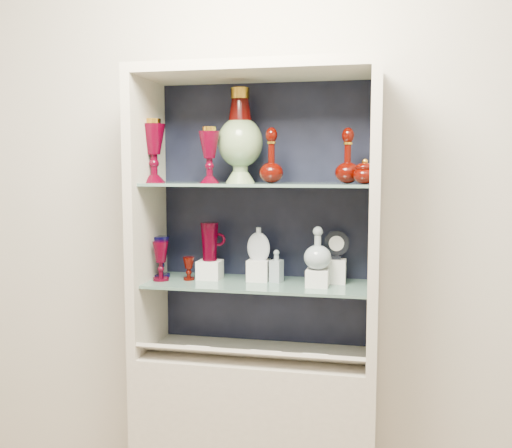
% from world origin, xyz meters
% --- Properties ---
extents(wall_back, '(3.50, 0.02, 2.80)m').
position_xyz_m(wall_back, '(0.00, 1.75, 1.40)').
color(wall_back, beige).
rests_on(wall_back, ground).
extents(cabinet_base, '(1.00, 0.40, 0.75)m').
position_xyz_m(cabinet_base, '(0.00, 1.53, 0.38)').
color(cabinet_base, '#BFB5A1').
rests_on(cabinet_base, ground).
extents(cabinet_back_panel, '(0.98, 0.02, 1.15)m').
position_xyz_m(cabinet_back_panel, '(0.00, 1.72, 1.32)').
color(cabinet_back_panel, black).
rests_on(cabinet_back_panel, cabinet_base).
extents(cabinet_side_left, '(0.04, 0.40, 1.15)m').
position_xyz_m(cabinet_side_left, '(-0.48, 1.53, 1.32)').
color(cabinet_side_left, '#BFB5A1').
rests_on(cabinet_side_left, cabinet_base).
extents(cabinet_side_right, '(0.04, 0.40, 1.15)m').
position_xyz_m(cabinet_side_right, '(0.48, 1.53, 1.32)').
color(cabinet_side_right, '#BFB5A1').
rests_on(cabinet_side_right, cabinet_base).
extents(cabinet_top_cap, '(1.00, 0.40, 0.04)m').
position_xyz_m(cabinet_top_cap, '(0.00, 1.53, 1.92)').
color(cabinet_top_cap, '#BFB5A1').
rests_on(cabinet_top_cap, cabinet_side_left).
extents(shelf_lower, '(0.92, 0.34, 0.01)m').
position_xyz_m(shelf_lower, '(0.00, 1.55, 1.04)').
color(shelf_lower, slate).
rests_on(shelf_lower, cabinet_side_left).
extents(shelf_upper, '(0.92, 0.34, 0.01)m').
position_xyz_m(shelf_upper, '(0.00, 1.55, 1.46)').
color(shelf_upper, slate).
rests_on(shelf_upper, cabinet_side_left).
extents(label_ledge, '(0.92, 0.17, 0.09)m').
position_xyz_m(label_ledge, '(0.00, 1.42, 0.78)').
color(label_ledge, '#BFB5A1').
rests_on(label_ledge, cabinet_base).
extents(label_card_0, '(0.10, 0.06, 0.03)m').
position_xyz_m(label_card_0, '(0.06, 1.42, 0.80)').
color(label_card_0, white).
rests_on(label_card_0, label_ledge).
extents(label_card_1, '(0.10, 0.06, 0.03)m').
position_xyz_m(label_card_1, '(0.26, 1.42, 0.80)').
color(label_card_1, white).
rests_on(label_card_1, label_ledge).
extents(label_card_2, '(0.10, 0.06, 0.03)m').
position_xyz_m(label_card_2, '(-0.21, 1.42, 0.80)').
color(label_card_2, white).
rests_on(label_card_2, label_ledge).
extents(label_card_3, '(0.10, 0.06, 0.03)m').
position_xyz_m(label_card_3, '(0.08, 1.42, 0.80)').
color(label_card_3, white).
rests_on(label_card_3, label_ledge).
extents(pedestal_lamp_left, '(0.13, 0.13, 0.27)m').
position_xyz_m(pedestal_lamp_left, '(-0.44, 1.52, 1.60)').
color(pedestal_lamp_left, '#470011').
rests_on(pedestal_lamp_left, shelf_upper).
extents(pedestal_lamp_right, '(0.10, 0.10, 0.23)m').
position_xyz_m(pedestal_lamp_right, '(-0.19, 1.49, 1.58)').
color(pedestal_lamp_right, '#470011').
rests_on(pedestal_lamp_right, shelf_upper).
extents(enamel_urn, '(0.25, 0.25, 0.39)m').
position_xyz_m(enamel_urn, '(-0.08, 1.58, 1.67)').
color(enamel_urn, '#104727').
rests_on(enamel_urn, shelf_upper).
extents(ruby_decanter_a, '(0.12, 0.12, 0.25)m').
position_xyz_m(ruby_decanter_a, '(0.06, 1.54, 1.60)').
color(ruby_decanter_a, '#450600').
rests_on(ruby_decanter_a, shelf_upper).
extents(ruby_decanter_b, '(0.13, 0.13, 0.24)m').
position_xyz_m(ruby_decanter_b, '(0.37, 1.55, 1.59)').
color(ruby_decanter_b, '#450600').
rests_on(ruby_decanter_b, shelf_upper).
extents(lidded_bowl, '(0.12, 0.12, 0.10)m').
position_xyz_m(lidded_bowl, '(0.44, 1.48, 1.52)').
color(lidded_bowl, '#450600').
rests_on(lidded_bowl, shelf_upper).
extents(cobalt_goblet, '(0.09, 0.09, 0.18)m').
position_xyz_m(cobalt_goblet, '(-0.44, 1.59, 1.14)').
color(cobalt_goblet, '#0C093D').
rests_on(cobalt_goblet, shelf_lower).
extents(ruby_goblet_tall, '(0.08, 0.08, 0.17)m').
position_xyz_m(ruby_goblet_tall, '(-0.41, 1.51, 1.13)').
color(ruby_goblet_tall, '#470011').
rests_on(ruby_goblet_tall, shelf_lower).
extents(ruby_goblet_small, '(0.05, 0.05, 0.10)m').
position_xyz_m(ruby_goblet_small, '(-0.30, 1.54, 1.10)').
color(ruby_goblet_small, '#450600').
rests_on(ruby_goblet_small, shelf_lower).
extents(riser_ruby_pitcher, '(0.10, 0.10, 0.08)m').
position_xyz_m(riser_ruby_pitcher, '(-0.22, 1.58, 1.09)').
color(riser_ruby_pitcher, silver).
rests_on(riser_ruby_pitcher, shelf_lower).
extents(ruby_pitcher, '(0.14, 0.11, 0.17)m').
position_xyz_m(ruby_pitcher, '(-0.22, 1.58, 1.21)').
color(ruby_pitcher, '#470011').
rests_on(ruby_pitcher, riser_ruby_pitcher).
extents(clear_square_bottle, '(0.06, 0.06, 0.14)m').
position_xyz_m(clear_square_bottle, '(0.08, 1.57, 1.12)').
color(clear_square_bottle, '#8D9EA6').
rests_on(clear_square_bottle, shelf_lower).
extents(riser_flat_flask, '(0.09, 0.09, 0.09)m').
position_xyz_m(riser_flat_flask, '(-0.00, 1.59, 1.09)').
color(riser_flat_flask, silver).
rests_on(riser_flat_flask, shelf_lower).
extents(flat_flask, '(0.11, 0.06, 0.14)m').
position_xyz_m(flat_flask, '(-0.00, 1.59, 1.21)').
color(flat_flask, silver).
rests_on(flat_flask, riser_flat_flask).
extents(riser_clear_round_decanter, '(0.09, 0.09, 0.07)m').
position_xyz_m(riser_clear_round_decanter, '(0.26, 1.52, 1.08)').
color(riser_clear_round_decanter, silver).
rests_on(riser_clear_round_decanter, shelf_lower).
extents(clear_round_decanter, '(0.12, 0.12, 0.17)m').
position_xyz_m(clear_round_decanter, '(0.26, 1.52, 1.20)').
color(clear_round_decanter, '#8D9EA6').
rests_on(clear_round_decanter, riser_clear_round_decanter).
extents(riser_cameo_medallion, '(0.08, 0.08, 0.10)m').
position_xyz_m(riser_cameo_medallion, '(0.33, 1.61, 1.10)').
color(riser_cameo_medallion, silver).
rests_on(riser_cameo_medallion, shelf_lower).
extents(cameo_medallion, '(0.11, 0.04, 0.12)m').
position_xyz_m(cameo_medallion, '(0.33, 1.61, 1.21)').
color(cameo_medallion, black).
rests_on(cameo_medallion, riser_cameo_medallion).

